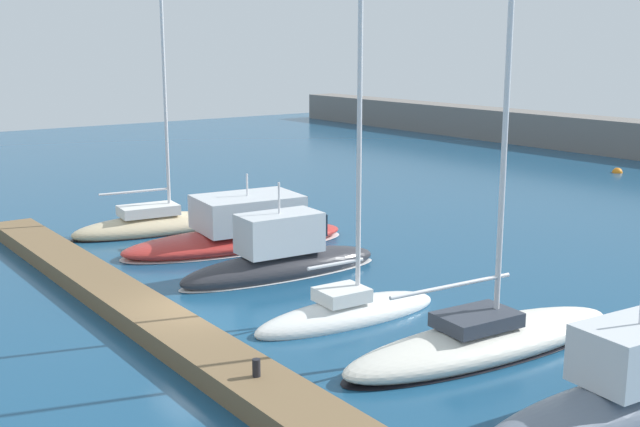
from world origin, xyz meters
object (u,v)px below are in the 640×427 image
object	(u,v)px
motorboat_charcoal_third	(282,259)
mooring_buoy_orange	(617,173)
sailboat_sand_nearest	(156,224)
motorboat_red_second	(241,230)
sailboat_white_fourth	(348,311)
sailboat_ivory_fifth	(485,336)
motorboat_slate_sixth	(616,399)
dock_bollard	(256,368)

from	to	relation	value
motorboat_charcoal_third	mooring_buoy_orange	xyz separation A→B (m)	(-6.76, 31.16, -0.61)
sailboat_sand_nearest	motorboat_charcoal_third	size ratio (longest dim) A/B	1.86
mooring_buoy_orange	motorboat_charcoal_third	bearing A→B (deg)	-77.75
sailboat_sand_nearest	motorboat_red_second	bearing A→B (deg)	-62.08
sailboat_sand_nearest	sailboat_white_fourth	size ratio (longest dim) A/B	1.19
sailboat_white_fourth	motorboat_charcoal_third	bearing A→B (deg)	82.39
motorboat_red_second	sailboat_ivory_fifth	bearing A→B (deg)	-85.09
motorboat_slate_sixth	sailboat_sand_nearest	bearing A→B (deg)	96.55
motorboat_red_second	motorboat_charcoal_third	distance (m)	4.69
sailboat_sand_nearest	mooring_buoy_orange	bearing A→B (deg)	2.26
motorboat_charcoal_third	dock_bollard	world-z (taller)	motorboat_charcoal_third
sailboat_ivory_fifth	mooring_buoy_orange	xyz separation A→B (m)	(-16.38, 30.68, -0.45)
motorboat_charcoal_third	sailboat_white_fourth	world-z (taller)	sailboat_white_fourth
motorboat_charcoal_third	dock_bollard	xyz separation A→B (m)	(8.49, -6.30, 0.20)
sailboat_sand_nearest	sailboat_ivory_fifth	xyz separation A→B (m)	(18.80, 1.32, 0.11)
motorboat_slate_sixth	dock_bollard	world-z (taller)	motorboat_slate_sixth
mooring_buoy_orange	sailboat_white_fourth	bearing A→B (deg)	-69.48
sailboat_white_fourth	mooring_buoy_orange	xyz separation A→B (m)	(-12.04, 32.15, -0.27)
sailboat_sand_nearest	mooring_buoy_orange	size ratio (longest dim) A/B	22.60
sailboat_sand_nearest	motorboat_slate_sixth	size ratio (longest dim) A/B	1.89
sailboat_white_fourth	sailboat_ivory_fifth	xyz separation A→B (m)	(4.34, 1.47, 0.18)
motorboat_slate_sixth	sailboat_ivory_fifth	bearing A→B (deg)	85.69
motorboat_charcoal_third	sailboat_white_fourth	size ratio (longest dim) A/B	0.64
dock_bollard	sailboat_white_fourth	bearing A→B (deg)	121.22
motorboat_red_second	sailboat_sand_nearest	bearing A→B (deg)	118.15
sailboat_ivory_fifth	dock_bollard	distance (m)	6.88
motorboat_slate_sixth	mooring_buoy_orange	distance (m)	37.86
motorboat_red_second	motorboat_charcoal_third	size ratio (longest dim) A/B	1.24
sailboat_ivory_fifth	motorboat_slate_sixth	world-z (taller)	sailboat_ivory_fifth
motorboat_red_second	dock_bollard	size ratio (longest dim) A/B	23.39
motorboat_slate_sixth	motorboat_red_second	bearing A→B (deg)	91.42
motorboat_charcoal_third	motorboat_slate_sixth	bearing A→B (deg)	-87.10
motorboat_charcoal_third	mooring_buoy_orange	world-z (taller)	motorboat_charcoal_third
sailboat_white_fourth	motorboat_slate_sixth	size ratio (longest dim) A/B	1.59
motorboat_red_second	motorboat_slate_sixth	size ratio (longest dim) A/B	1.27
sailboat_white_fourth	mooring_buoy_orange	size ratio (longest dim) A/B	18.93
mooring_buoy_orange	dock_bollard	bearing A→B (deg)	-67.84
motorboat_red_second	motorboat_charcoal_third	bearing A→B (deg)	-94.86
mooring_buoy_orange	motorboat_red_second	bearing A→B (deg)	-85.88
motorboat_red_second	motorboat_slate_sixth	xyz separation A→B (m)	(18.87, -1.26, -0.12)
sailboat_sand_nearest	sailboat_white_fourth	xyz separation A→B (m)	(14.46, -0.15, -0.07)
sailboat_white_fourth	sailboat_ivory_fifth	world-z (taller)	sailboat_ivory_fifth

